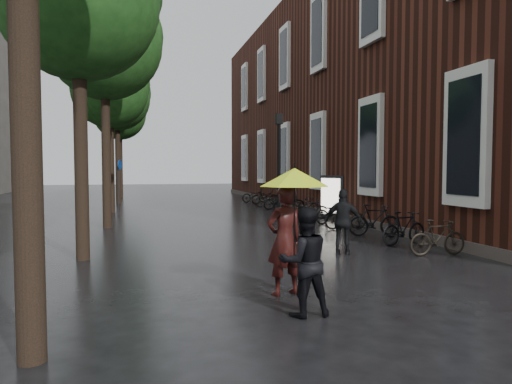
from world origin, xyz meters
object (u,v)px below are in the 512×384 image
object	(u,v)px
person_black	(304,262)
parked_bicycles	(302,206)
pedestrian_walking	(343,222)
person_burgundy	(285,240)
lamp_post	(279,163)
ad_lightbox	(333,197)

from	to	relation	value
person_black	parked_bicycles	bearing A→B (deg)	-108.59
parked_bicycles	person_black	bearing A→B (deg)	-110.29
pedestrian_walking	person_burgundy	bearing A→B (deg)	80.19
person_black	lamp_post	world-z (taller)	lamp_post
lamp_post	parked_bicycles	bearing A→B (deg)	63.47
ad_lightbox	lamp_post	xyz separation A→B (m)	(-3.83, -4.36, 1.41)
person_burgundy	parked_bicycles	xyz separation A→B (m)	(4.91, 12.32, -0.49)
person_burgundy	lamp_post	world-z (taller)	lamp_post
lamp_post	person_burgundy	bearing A→B (deg)	-106.62
person_burgundy	ad_lightbox	xyz separation A→B (m)	(5.67, 10.54, -0.01)
person_burgundy	parked_bicycles	size ratio (longest dim) A/B	0.10
person_black	lamp_post	distance (m)	7.73
ad_lightbox	pedestrian_walking	bearing A→B (deg)	-136.49
parked_bicycles	ad_lightbox	world-z (taller)	ad_lightbox
person_burgundy	pedestrian_walking	distance (m)	4.14
pedestrian_walking	ad_lightbox	distance (m)	7.96
person_black	pedestrian_walking	distance (m)	5.11
person_burgundy	person_black	bearing A→B (deg)	72.75
person_burgundy	pedestrian_walking	size ratio (longest dim) A/B	1.15
lamp_post	pedestrian_walking	bearing A→B (deg)	-75.31
parked_bicycles	lamp_post	world-z (taller)	lamp_post
person_black	parked_bicycles	xyz separation A→B (m)	(4.98, 13.47, -0.34)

